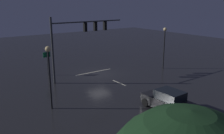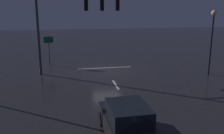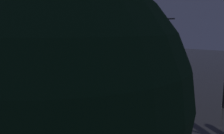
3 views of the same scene
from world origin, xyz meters
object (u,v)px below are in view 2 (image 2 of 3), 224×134
object	(u,v)px
street_lamp_left_kerb	(212,31)
route_sign	(49,44)
car_approaching	(127,123)
traffic_signal_assembly	(77,14)

from	to	relation	value
street_lamp_left_kerb	route_sign	bearing A→B (deg)	-24.16
car_approaching	street_lamp_left_kerb	distance (m)	13.19
route_sign	street_lamp_left_kerb	bearing A→B (deg)	155.84
traffic_signal_assembly	route_sign	xyz separation A→B (m)	(2.62, -3.25, -2.97)
car_approaching	traffic_signal_assembly	bearing A→B (deg)	-82.97
street_lamp_left_kerb	car_approaching	bearing A→B (deg)	44.24
car_approaching	route_sign	xyz separation A→B (m)	(4.06, -14.93, 1.24)
traffic_signal_assembly	street_lamp_left_kerb	size ratio (longest dim) A/B	1.67
traffic_signal_assembly	street_lamp_left_kerb	distance (m)	11.07
traffic_signal_assembly	car_approaching	bearing A→B (deg)	97.03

